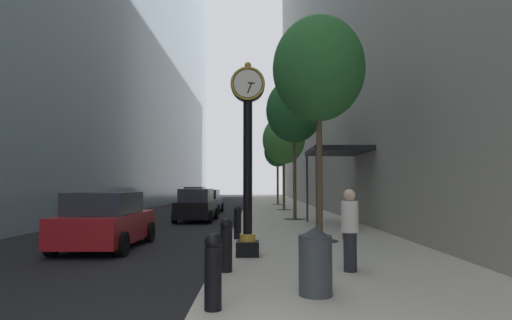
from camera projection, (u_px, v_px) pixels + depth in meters
ground_plane at (244, 211)px, 30.07m from camera, size 110.00×110.00×0.00m
sidewalk_right at (282, 208)px, 33.06m from camera, size 5.64×80.00×0.14m
street_clock at (249, 148)px, 10.33m from camera, size 0.84×0.55×4.76m
bollard_nearest at (214, 269)px, 5.78m from camera, size 0.25×0.25×1.05m
bollard_second at (227, 244)px, 8.33m from camera, size 0.25×0.25×1.05m
bollard_fourth at (239, 222)px, 13.43m from camera, size 0.25×0.25×1.05m
street_tree_near at (320, 69)px, 13.22m from camera, size 2.88×2.88×7.01m
street_tree_mid_near at (295, 111)px, 21.58m from camera, size 2.89×2.89×7.21m
street_tree_mid_far at (285, 140)px, 29.90m from camera, size 3.00×3.00×6.68m
street_tree_far at (279, 152)px, 38.24m from camera, size 2.43×2.43×6.21m
trash_bin at (316, 260)px, 6.55m from camera, size 0.53×0.53×1.05m
pedestrian_walking at (351, 228)px, 8.37m from camera, size 0.34×0.45×1.63m
storefront_awning at (337, 152)px, 18.35m from camera, size 2.40×3.60×3.30m
car_black_near at (198, 205)px, 21.81m from camera, size 1.98×4.25×1.67m
car_blue_mid at (207, 202)px, 28.26m from camera, size 2.12×4.23×1.57m
car_red_far at (107, 221)px, 12.35m from camera, size 2.07×4.12×1.64m
car_white_trailing at (196, 197)px, 38.18m from camera, size 2.10×4.44×1.73m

